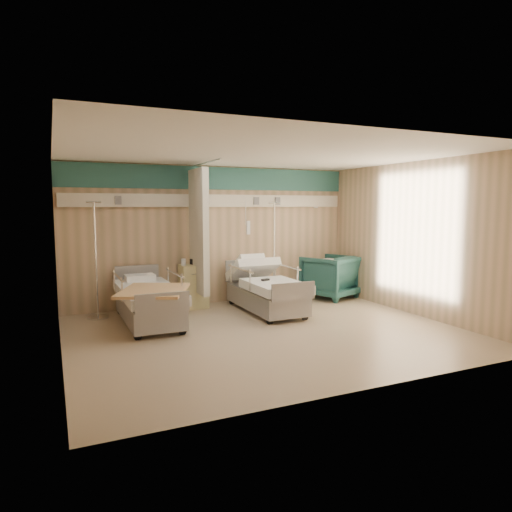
# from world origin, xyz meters

# --- Properties ---
(ground) EXTENTS (6.00, 5.00, 0.00)m
(ground) POSITION_xyz_m (0.00, 0.00, 0.00)
(ground) COLOR tan
(ground) RESTS_ON ground
(room_walls) EXTENTS (6.04, 5.04, 2.82)m
(room_walls) POSITION_xyz_m (-0.03, 0.25, 1.86)
(room_walls) COLOR tan
(room_walls) RESTS_ON ground
(bed_right) EXTENTS (1.00, 2.16, 0.63)m
(bed_right) POSITION_xyz_m (0.60, 1.30, 0.32)
(bed_right) COLOR white
(bed_right) RESTS_ON ground
(bed_left) EXTENTS (1.00, 2.16, 0.63)m
(bed_left) POSITION_xyz_m (-1.60, 1.30, 0.32)
(bed_left) COLOR white
(bed_left) RESTS_ON ground
(bedside_cabinet) EXTENTS (0.50, 0.48, 0.85)m
(bedside_cabinet) POSITION_xyz_m (-0.55, 2.20, 0.42)
(bedside_cabinet) COLOR #D0C482
(bedside_cabinet) RESTS_ON ground
(visitor_armchair) EXTENTS (1.30, 1.32, 0.94)m
(visitor_armchair) POSITION_xyz_m (2.45, 1.90, 0.47)
(visitor_armchair) COLOR #1E4C49
(visitor_armchair) RESTS_ON ground
(waffle_blanket) EXTENTS (0.82, 0.79, 0.07)m
(waffle_blanket) POSITION_xyz_m (2.43, 1.88, 0.97)
(waffle_blanket) COLOR white
(waffle_blanket) RESTS_ON visitor_armchair
(iv_stand_right) EXTENTS (0.37, 0.37, 2.07)m
(iv_stand_right) POSITION_xyz_m (1.18, 2.11, 0.42)
(iv_stand_right) COLOR silver
(iv_stand_right) RESTS_ON ground
(iv_stand_left) EXTENTS (0.37, 0.37, 2.08)m
(iv_stand_left) POSITION_xyz_m (-2.36, 2.06, 0.43)
(iv_stand_left) COLOR silver
(iv_stand_left) RESTS_ON ground
(call_remote) EXTENTS (0.17, 0.12, 0.04)m
(call_remote) POSITION_xyz_m (0.49, 1.09, 0.65)
(call_remote) COLOR black
(call_remote) RESTS_ON bed_right
(tan_blanket) EXTENTS (1.40, 1.52, 0.04)m
(tan_blanket) POSITION_xyz_m (-1.60, 0.84, 0.65)
(tan_blanket) COLOR tan
(tan_blanket) RESTS_ON bed_left
(toiletry_bag) EXTENTS (0.23, 0.18, 0.11)m
(toiletry_bag) POSITION_xyz_m (-0.48, 2.25, 0.90)
(toiletry_bag) COLOR black
(toiletry_bag) RESTS_ON bedside_cabinet
(white_cup) EXTENTS (0.12, 0.12, 0.13)m
(white_cup) POSITION_xyz_m (-0.74, 2.18, 0.91)
(white_cup) COLOR white
(white_cup) RESTS_ON bedside_cabinet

